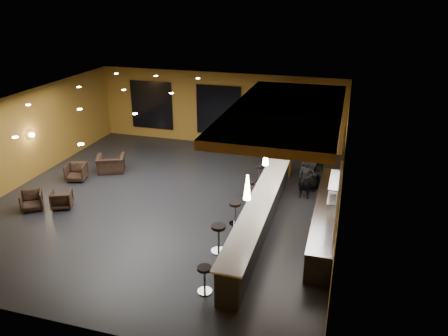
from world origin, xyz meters
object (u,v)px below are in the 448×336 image
(bar_counter, at_px, (261,214))
(column, at_px, (285,133))
(staff_b, at_px, (319,173))
(armchair_c, at_px, (76,172))
(bar_stool_4, at_px, (259,172))
(pendant_0, at_px, (247,187))
(armchair_d, at_px, (111,164))
(staff_a, at_px, (306,179))
(bar_stool_1, at_px, (218,235))
(staff_c, at_px, (311,167))
(pendant_1, at_px, (266,154))
(pendant_2, at_px, (279,131))
(armchair_a, at_px, (31,201))
(armchair_b, at_px, (62,199))
(bar_stool_3, at_px, (249,188))
(prep_counter, at_px, (326,217))
(bar_stool_2, at_px, (235,210))
(bar_stool_0, at_px, (204,276))

(bar_counter, distance_m, column, 4.77)
(staff_b, distance_m, armchair_c, 9.49)
(armchair_c, xyz_separation_m, bar_stool_4, (7.07, 1.78, 0.12))
(pendant_0, distance_m, armchair_d, 8.66)
(staff_a, bearing_deg, bar_stool_1, -118.95)
(staff_a, xyz_separation_m, staff_c, (0.11, 0.79, 0.15))
(column, distance_m, armchair_d, 7.30)
(staff_b, distance_m, bar_stool_4, 2.30)
(pendant_1, distance_m, pendant_2, 2.50)
(pendant_0, height_order, staff_b, pendant_0)
(armchair_a, height_order, armchair_b, armchair_a)
(column, relative_size, pendant_0, 5.00)
(staff_a, height_order, bar_stool_3, staff_a)
(pendant_2, xyz_separation_m, bar_stool_1, (-0.90, -4.66, -1.80))
(staff_a, relative_size, armchair_b, 2.16)
(armchair_c, relative_size, armchair_d, 0.69)
(armchair_a, bearing_deg, bar_stool_1, -41.37)
(prep_counter, distance_m, staff_a, 2.30)
(prep_counter, xyz_separation_m, column, (-2.00, 4.10, 1.32))
(bar_counter, bearing_deg, column, 90.00)
(staff_a, bearing_deg, pendant_1, -121.57)
(pendant_0, distance_m, pendant_2, 5.00)
(staff_b, distance_m, bar_stool_2, 4.04)
(prep_counter, xyz_separation_m, bar_stool_2, (-2.85, -0.49, 0.07))
(pendant_2, bearing_deg, bar_stool_1, -100.92)
(pendant_2, height_order, armchair_c, pendant_2)
(bar_counter, xyz_separation_m, armchair_b, (-6.97, -0.53, -0.18))
(prep_counter, xyz_separation_m, armchair_b, (-8.97, -1.03, -0.11))
(bar_stool_2, relative_size, bar_stool_4, 1.07)
(bar_counter, xyz_separation_m, bar_stool_0, (-0.70, -3.52, -0.02))
(prep_counter, bearing_deg, bar_stool_0, -123.96)
(staff_a, bearing_deg, armchair_a, -162.23)
(bar_stool_4, bearing_deg, armchair_c, -165.86)
(pendant_1, xyz_separation_m, staff_a, (1.11, 2.10, -1.59))
(staff_c, bearing_deg, armchair_d, -168.39)
(pendant_2, xyz_separation_m, bar_stool_3, (-0.79, -1.18, -1.87))
(bar_stool_0, bearing_deg, bar_stool_3, 90.89)
(column, bearing_deg, staff_a, -61.04)
(pendant_2, distance_m, staff_c, 1.93)
(pendant_2, bearing_deg, bar_counter, -90.00)
(prep_counter, height_order, bar_stool_1, bar_stool_1)
(pendant_1, distance_m, bar_stool_3, 2.42)
(bar_stool_3, bearing_deg, armchair_c, -178.63)
(pendant_2, relative_size, armchair_a, 0.97)
(bar_stool_0, bearing_deg, pendant_1, 80.05)
(staff_b, xyz_separation_m, armchair_b, (-8.48, -3.81, -0.45))
(pendant_1, height_order, bar_stool_0, pendant_1)
(column, relative_size, bar_stool_1, 4.05)
(staff_c, bearing_deg, bar_stool_2, -114.00)
(armchair_b, bearing_deg, armchair_a, -1.30)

